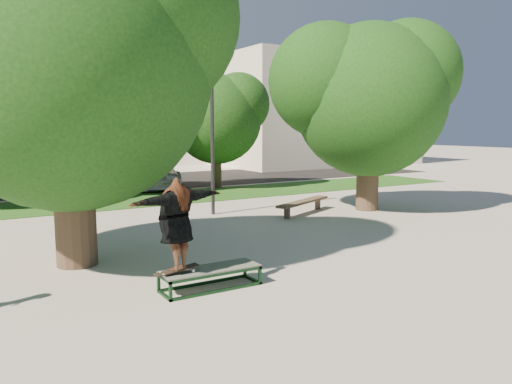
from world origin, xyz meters
TOP-DOWN VIEW (x-y plane):
  - ground at (0.00, 0.00)m, footprint 120.00×120.00m
  - grass_strip at (1.00, 9.50)m, footprint 30.00×4.00m
  - asphalt_strip at (0.00, 16.00)m, footprint 40.00×8.00m
  - tree_left at (-4.29, 1.09)m, footprint 6.96×5.95m
  - tree_right at (5.92, 3.08)m, footprint 6.24×5.33m
  - bg_tree_mid at (-1.08, 12.08)m, footprint 5.76×4.92m
  - bg_tree_right at (4.43, 11.57)m, footprint 5.04×4.31m
  - lamppost at (1.00, 5.00)m, footprint 0.25×0.15m
  - office_building at (-2.00, 31.98)m, footprint 30.00×14.12m
  - side_building at (18.00, 22.00)m, footprint 15.00×10.00m
  - grind_box at (-2.50, -1.86)m, footprint 1.80×0.60m
  - skater_rig at (-3.14, -1.86)m, footprint 2.03×1.10m
  - bench at (3.60, 3.50)m, footprint 2.82×1.58m
  - car_silver_a at (-3.50, 14.93)m, footprint 1.94×4.70m
  - car_dark at (-2.55, 16.37)m, footprint 1.61×4.53m
  - car_grey at (-0.30, 14.96)m, footprint 2.86×4.89m
  - car_silver_b at (1.73, 13.50)m, footprint 2.89×5.70m

SIDE VIEW (x-z plane):
  - ground at x=0.00m, z-range 0.00..0.00m
  - asphalt_strip at x=0.00m, z-range 0.00..0.01m
  - grass_strip at x=1.00m, z-range 0.00..0.02m
  - grind_box at x=-2.50m, z-range 0.00..0.38m
  - bench at x=3.60m, z-range 0.15..0.60m
  - car_grey at x=-0.30m, z-range 0.00..1.28m
  - car_dark at x=-2.55m, z-range 0.00..1.49m
  - car_silver_b at x=1.73m, z-range 0.00..1.59m
  - car_silver_a at x=-3.50m, z-range 0.00..1.59m
  - skater_rig at x=-3.14m, z-range 0.41..2.08m
  - lamppost at x=1.00m, z-range 0.10..6.21m
  - bg_tree_right at x=4.43m, z-range 0.77..6.21m
  - side_building at x=18.00m, z-range 0.00..8.00m
  - bg_tree_mid at x=-1.08m, z-range 0.90..7.14m
  - tree_right at x=5.92m, z-range 0.84..7.35m
  - tree_left at x=-4.29m, z-range 0.86..7.98m
  - office_building at x=-2.00m, z-range 0.00..16.00m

